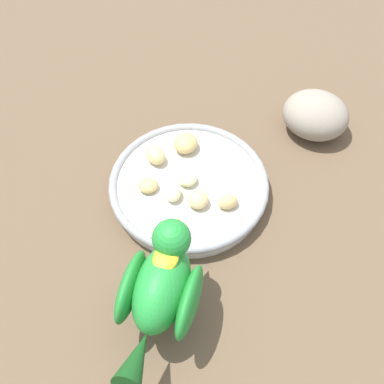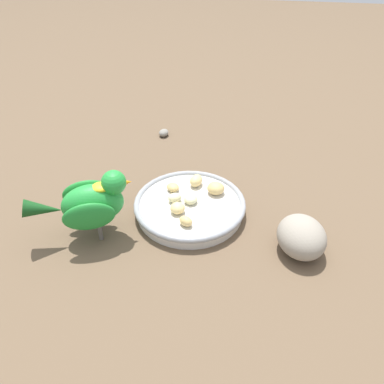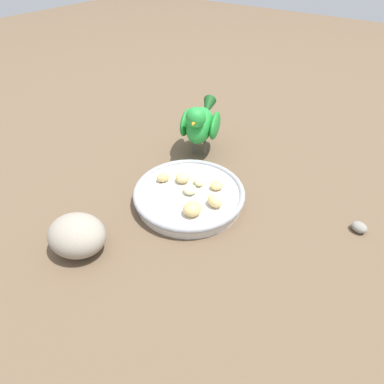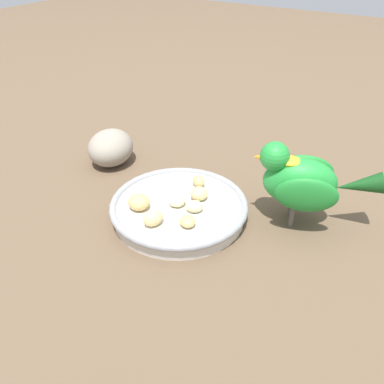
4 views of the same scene
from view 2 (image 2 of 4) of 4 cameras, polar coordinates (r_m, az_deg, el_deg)
The scene contains 12 objects.
ground_plane at distance 0.88m, azimuth -1.21°, elevation -3.53°, with size 4.00×4.00×0.00m, color brown.
feeding_bowl at distance 0.88m, azimuth -0.31°, elevation -2.00°, with size 0.24×0.24×0.03m.
apple_piece_0 at distance 0.84m, azimuth -2.00°, elevation -2.22°, with size 0.03×0.03×0.02m, color #E5C67F.
apple_piece_1 at distance 0.89m, azimuth 3.29°, elevation 0.52°, with size 0.04×0.04×0.03m, color tan.
apple_piece_2 at distance 0.87m, azimuth -0.18°, elevation -1.00°, with size 0.03×0.03×0.02m, color beige.
apple_piece_3 at distance 0.87m, azimuth -2.40°, elevation -0.80°, with size 0.03×0.02×0.02m, color beige.
apple_piece_4 at distance 0.81m, azimuth -0.85°, elevation -4.02°, with size 0.03×0.02×0.02m, color tan.
apple_piece_5 at distance 0.92m, azimuth 0.57°, elevation 1.57°, with size 0.03×0.03×0.02m, color #E5C67F.
apple_piece_6 at distance 0.90m, azimuth -2.64°, elevation 0.66°, with size 0.03×0.03×0.02m, color tan.
parrot at distance 0.81m, azimuth -13.77°, elevation -1.36°, with size 0.20×0.12×0.14m.
rock_large at distance 0.81m, azimuth 14.79°, elevation -5.97°, with size 0.10×0.09×0.07m, color gray.
pebble_0 at distance 1.16m, azimuth -3.90°, elevation 8.10°, with size 0.03×0.03×0.02m, color gray.
Camera 2 is at (0.11, -0.65, 0.57)m, focal length 38.87 mm.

